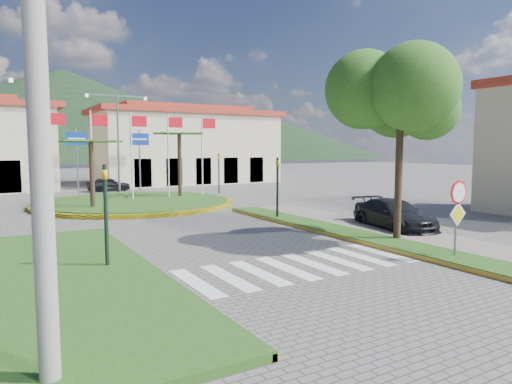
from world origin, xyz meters
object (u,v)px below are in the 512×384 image
white_van (14,184)px  deciduous_tree (401,109)px  roundabout_island (135,202)px  car_dark_b (163,179)px  car_dark_a (109,184)px  car_side_right (394,215)px  utility_pole (37,91)px  stop_sign (458,207)px

white_van → deciduous_tree: bearing=-152.0°
roundabout_island → car_dark_b: size_ratio=3.53×
car_dark_a → car_side_right: 26.16m
roundabout_island → utility_pole: bearing=-108.8°
car_side_right → utility_pole: bearing=-144.0°
car_side_right → car_dark_a: bearing=116.2°
stop_sign → deciduous_tree: deciduous_tree is taller
deciduous_tree → car_dark_b: (1.52, 31.82, -4.58)m
stop_sign → white_van: bearing=108.4°
roundabout_island → car_side_right: bearing=-63.4°
stop_sign → car_dark_a: bearing=98.0°
car_dark_a → roundabout_island: bearing=176.1°
roundabout_island → stop_sign: roundabout_island is taller
utility_pole → car_dark_b: bearing=68.5°
utility_pole → white_van: (1.15, 35.68, -3.86)m
white_van → stop_sign: bearing=-154.7°
white_van → car_dark_a: size_ratio=1.31×
deciduous_tree → roundabout_island: bearing=107.9°
car_dark_b → white_van: bearing=77.4°
stop_sign → white_van: size_ratio=0.58×
deciduous_tree → car_side_right: (2.00, 2.00, -4.50)m
utility_pole → car_dark_b: utility_pole is taller
stop_sign → white_van: (-11.25, 33.71, -1.15)m
white_van → car_side_right: 31.84m
utility_pole → roundabout_island: bearing=71.2°
car_dark_a → deciduous_tree: bearing=-170.2°
white_van → car_side_right: (13.85, -28.68, 0.04)m
white_van → car_dark_a: white_van is taller
roundabout_island → deciduous_tree: (5.50, -17.00, 5.01)m
stop_sign → car_dark_b: (2.12, 34.86, -1.20)m
stop_sign → deciduous_tree: (0.60, 3.04, 3.38)m
deciduous_tree → car_side_right: bearing=45.0°
car_dark_a → car_dark_b: bearing=-54.6°
car_side_right → white_van: bearing=126.8°
deciduous_tree → utility_pole: bearing=-159.0°
deciduous_tree → car_dark_a: (-4.84, 27.25, -4.58)m
utility_pole → car_dark_a: size_ratio=2.57×
stop_sign → car_dark_a: size_ratio=0.76×
utility_pole → car_side_right: utility_pole is taller
roundabout_island → utility_pole: size_ratio=1.41×
deciduous_tree → car_dark_a: size_ratio=1.94×
deciduous_tree → car_dark_a: 28.05m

